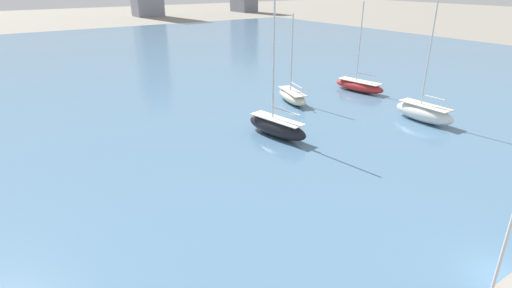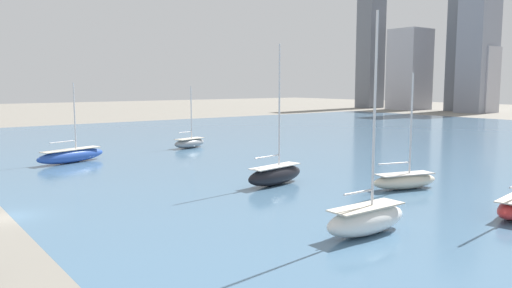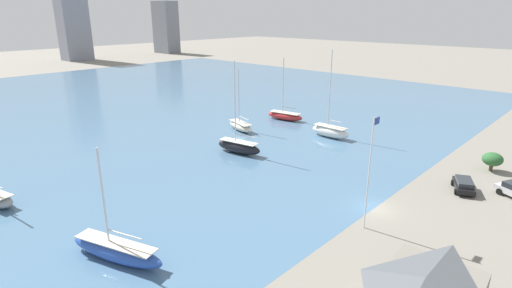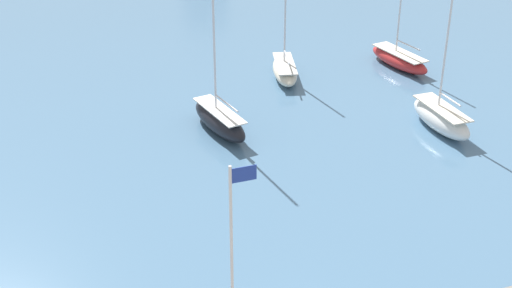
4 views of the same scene
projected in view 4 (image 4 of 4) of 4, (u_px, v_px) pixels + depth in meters
flag_pole at (233, 272)px, 31.91m from camera, size 1.24×0.14×11.90m
sailboat_cream at (285, 70)px, 68.91m from camera, size 4.12×7.70×11.61m
sailboat_red at (399, 59)px, 71.51m from camera, size 3.59×8.32×12.77m
sailboat_white at (441, 117)px, 58.74m from camera, size 2.36×7.47×15.44m
sailboat_black at (220, 120)px, 58.38m from camera, size 3.41×8.16×14.59m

